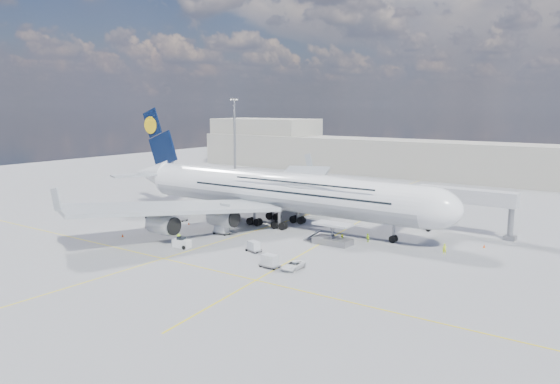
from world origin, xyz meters
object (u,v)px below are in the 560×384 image
Objects in this scene: jet_bridge at (444,198)px; dolly_back at (152,224)px; cone_wing_left_inner at (294,202)px; cone_wing_right_inner at (189,223)px; light_mast at (235,141)px; dolly_row_a at (151,217)px; dolly_nose_far at (270,261)px; dolly_row_c at (222,228)px; cone_wing_left_outer at (289,205)px; cone_tail at (139,208)px; dolly_nose_near at (254,246)px; cone_wing_right_outer at (123,236)px; crew_tug at (179,240)px; cargo_loader at (332,237)px; crew_loader at (368,238)px; airliner at (277,190)px; catering_truck_outer at (295,184)px; cone_nose at (484,246)px; catering_truck_inner at (283,194)px; service_van at (293,265)px; crew_nose at (445,249)px; dolly_row_b at (180,219)px; crew_wing at (219,229)px.

dolly_back is (-47.35, -27.71, -5.96)m from jet_bridge.
cone_wing_left_inner is 31.85m from cone_wing_right_inner.
light_mast reaches higher than dolly_row_a.
dolly_row_c is at bearing 153.36° from dolly_nose_far.
cone_wing_left_outer is 1.06× the size of cone_tail.
dolly_nose_near is 5.74× the size of cone_wing_right_outer.
dolly_back is at bearing -101.10° from cone_wing_left_inner.
dolly_back is at bearing -33.90° from cone_tail.
light_mast is at bearing 98.93° from dolly_back.
cone_tail is (-31.48, 18.10, -0.72)m from crew_tug.
cargo_loader is 6.43m from crew_loader.
light_mast reaches higher than cone_tail.
jet_bridge is at bearing 73.06° from dolly_nose_far.
cargo_loader is 2.66× the size of dolly_row_c.
airliner is 18.83m from cone_wing_right_inner.
cone_wing_right_inner is (-14.35, -10.23, -6.62)m from airliner.
cone_wing_right_inner is (6.31, -47.32, -1.73)m from catering_truck_outer.
dolly_back is 5.39× the size of cone_nose.
dolly_nose_far is 6.23× the size of cone_wing_right_inner.
catering_truck_inner is 12.66× the size of cone_wing_left_outer.
cone_tail is (-54.77, 18.08, -0.31)m from service_van.
crew_nose is 3.17× the size of cone_nose.
dolly_row_b is 1.74× the size of crew_tug.
airliner is 24.98× the size of dolly_nose_far.
crew_tug is 3.34× the size of cone_tail.
dolly_row_a is (15.54, -45.71, -12.89)m from light_mast.
catering_truck_inner is at bearing -28.19° from light_mast.
dolly_back is at bearing -136.71° from airliner.
catering_truck_outer is (-2.85, 53.86, 1.08)m from dolly_back.
light_mast is 84.09m from service_van.
cone_tail is at bearing -171.94° from cone_nose.
cone_wing_left_outer is (-4.78, 29.86, -0.54)m from crew_wing.
cone_wing_left_outer is (1.07, -3.88, 0.05)m from cone_wing_left_inner.
cargo_loader reaches higher than crew_nose.
dolly_back reaches higher than crew_loader.
service_van is 8.48× the size of cone_wing_right_inner.
crew_tug is 40.83m from cone_wing_left_outer.
catering_truck_inner is 4.77× the size of crew_nose.
crew_loader is 2.56× the size of cone_tail.
crew_wing is 2.83× the size of cone_tail.
cone_wing_left_inner is at bearing 133.24° from dolly_nose_near.
crew_nose is at bearing 15.22° from cargo_loader.
jet_bridge reaches higher than dolly_nose_far.
crew_nose is 40.21m from crew_wing.
cargo_loader is (16.56, -7.11, -5.62)m from airliner.
airliner is at bearing -64.21° from cone_wing_left_inner.
crew_loader is 39.43m from cone_wing_left_inner.
dolly_row_b is at bearing -177.66° from cargo_loader.
cone_wing_left_outer is at bearing 146.03° from crew_nose.
service_van is 8.15× the size of cone_wing_right_outer.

